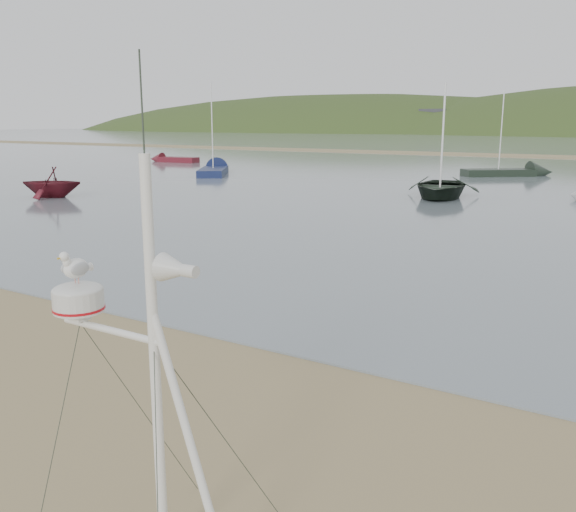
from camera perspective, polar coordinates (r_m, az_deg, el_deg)
The scene contains 7 objects.
ground at distance 7.94m, azimuth -17.45°, elevation -17.76°, with size 560.00×560.00×0.00m, color olive.
mast_rig at distance 5.73m, azimuth -12.68°, elevation -17.56°, with size 1.98×2.11×4.47m.
boat_dark at distance 32.73m, azimuth 14.24°, elevation 9.95°, with size 3.80×1.10×5.32m, color black.
boat_red at distance 34.20m, azimuth -21.35°, elevation 7.68°, with size 2.63×1.61×3.05m, color #59141E.
dinghy_red_far at distance 61.83m, azimuth -11.20°, elevation 8.87°, with size 5.53×1.90×1.32m.
sailboat_blue_near at distance 48.09m, azimuth -6.75°, elevation 8.06°, with size 5.48×7.21×7.34m.
sailboat_dark_mid at distance 48.11m, azimuth 20.98°, elevation 7.34°, with size 6.34×5.53×6.75m.
Camera 1 is at (5.36, -4.35, 3.92)m, focal length 38.00 mm.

